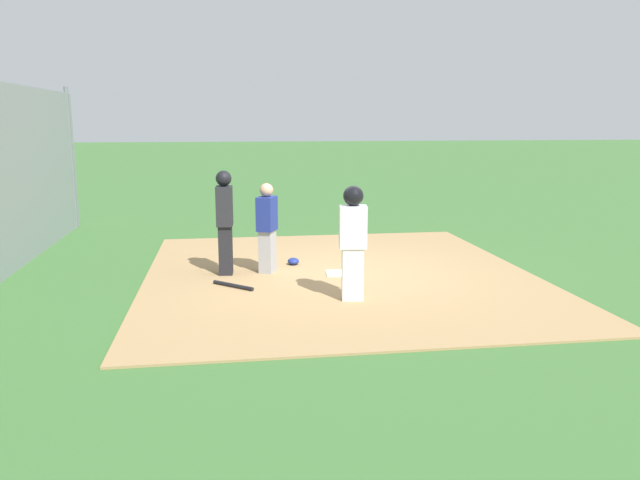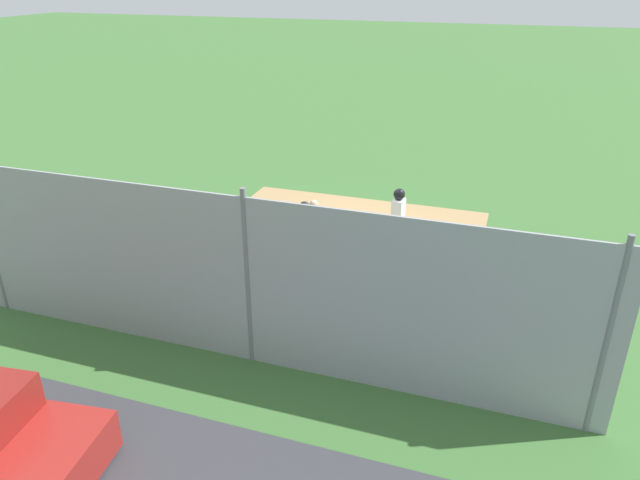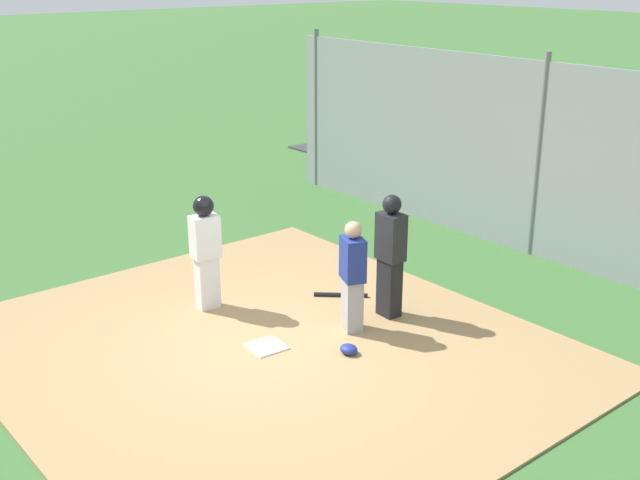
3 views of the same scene
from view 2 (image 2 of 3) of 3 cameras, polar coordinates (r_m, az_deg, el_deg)
ground_plane at (r=15.63m, az=1.91°, el=-0.09°), size 140.00×140.00×0.00m
dirt_infield at (r=15.63m, az=1.91°, el=-0.04°), size 7.20×6.40×0.03m
home_plate at (r=15.62m, az=1.91°, el=0.04°), size 0.48×0.48×0.02m
catcher at (r=14.36m, az=-0.58°, el=1.12°), size 0.45×0.39×1.51m
umpire at (r=13.70m, az=-1.49°, el=0.51°), size 0.40×0.28×1.73m
runner at (r=14.83m, az=7.53°, el=2.36°), size 0.30×0.41×1.64m
baseball_bat at (r=13.92m, az=2.16°, el=-3.12°), size 0.58×0.62×0.06m
catcher_mask at (r=15.23m, az=-1.71°, el=-0.41°), size 0.24×0.20×0.12m
backstop_fence at (r=10.33m, az=-6.95°, el=-4.15°), size 12.00×0.10×3.35m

